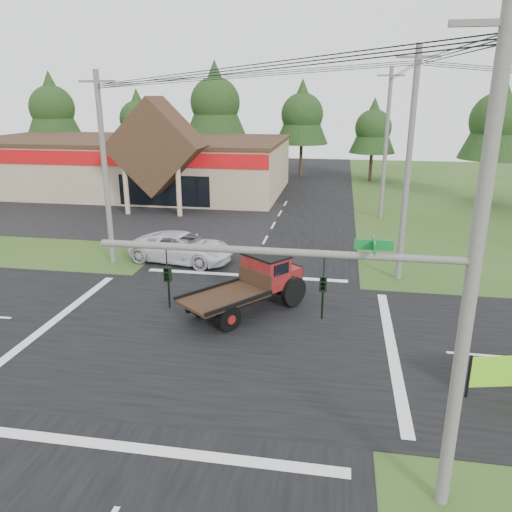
# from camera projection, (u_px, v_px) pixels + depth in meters

# --- Properties ---
(ground) EXTENTS (120.00, 120.00, 0.00)m
(ground) POSITION_uv_depth(u_px,v_px,m) (213.00, 335.00, 20.10)
(ground) COLOR #2B4518
(ground) RESTS_ON ground
(road_ns) EXTENTS (12.00, 120.00, 0.02)m
(road_ns) POSITION_uv_depth(u_px,v_px,m) (213.00, 334.00, 20.10)
(road_ns) COLOR black
(road_ns) RESTS_ON ground
(road_ew) EXTENTS (120.00, 12.00, 0.02)m
(road_ew) POSITION_uv_depth(u_px,v_px,m) (213.00, 334.00, 20.10)
(road_ew) COLOR black
(road_ew) RESTS_ON ground
(parking_apron) EXTENTS (28.00, 14.00, 0.02)m
(parking_apron) POSITION_uv_depth(u_px,v_px,m) (103.00, 215.00, 40.16)
(parking_apron) COLOR black
(parking_apron) RESTS_ON ground
(cvs_building) EXTENTS (30.40, 18.20, 9.19)m
(cvs_building) POSITION_uv_depth(u_px,v_px,m) (133.00, 163.00, 49.51)
(cvs_building) COLOR tan
(cvs_building) RESTS_ON ground
(traffic_signal_mast) EXTENTS (8.12, 0.24, 7.00)m
(traffic_signal_mast) POSITION_uv_depth(u_px,v_px,m) (383.00, 326.00, 10.78)
(traffic_signal_mast) COLOR #595651
(traffic_signal_mast) RESTS_ON ground
(utility_pole_nr) EXTENTS (2.00, 0.30, 11.00)m
(utility_pole_nr) POSITION_uv_depth(u_px,v_px,m) (472.00, 278.00, 10.14)
(utility_pole_nr) COLOR #595651
(utility_pole_nr) RESTS_ON ground
(utility_pole_nw) EXTENTS (2.00, 0.30, 10.50)m
(utility_pole_nw) POSITION_uv_depth(u_px,v_px,m) (105.00, 169.00, 27.23)
(utility_pole_nw) COLOR #595651
(utility_pole_nw) RESTS_ON ground
(utility_pole_ne) EXTENTS (2.00, 0.30, 11.50)m
(utility_pole_ne) POSITION_uv_depth(u_px,v_px,m) (408.00, 166.00, 24.53)
(utility_pole_ne) COLOR #595651
(utility_pole_ne) RESTS_ON ground
(utility_pole_n) EXTENTS (2.00, 0.30, 11.20)m
(utility_pole_n) POSITION_uv_depth(u_px,v_px,m) (386.00, 144.00, 37.71)
(utility_pole_n) COLOR #595651
(utility_pole_n) RESTS_ON ground
(tree_row_a) EXTENTS (6.72, 6.72, 12.12)m
(tree_row_a) POSITION_uv_depth(u_px,v_px,m) (52.00, 106.00, 59.96)
(tree_row_a) COLOR #332316
(tree_row_a) RESTS_ON ground
(tree_row_b) EXTENTS (5.60, 5.60, 10.10)m
(tree_row_b) POSITION_uv_depth(u_px,v_px,m) (138.00, 117.00, 60.66)
(tree_row_b) COLOR #332316
(tree_row_b) RESTS_ON ground
(tree_row_c) EXTENTS (7.28, 7.28, 13.13)m
(tree_row_c) POSITION_uv_depth(u_px,v_px,m) (215.00, 100.00, 57.50)
(tree_row_c) COLOR #332316
(tree_row_c) RESTS_ON ground
(tree_row_d) EXTENTS (6.16, 6.16, 11.11)m
(tree_row_d) POSITION_uv_depth(u_px,v_px,m) (302.00, 112.00, 57.26)
(tree_row_d) COLOR #332316
(tree_row_d) RESTS_ON ground
(tree_row_e) EXTENTS (5.04, 5.04, 9.09)m
(tree_row_e) POSITION_uv_depth(u_px,v_px,m) (373.00, 126.00, 54.51)
(tree_row_e) COLOR #332316
(tree_row_e) RESTS_ON ground
(tree_side_ne) EXTENTS (6.16, 6.16, 11.11)m
(tree_side_ne) POSITION_uv_depth(u_px,v_px,m) (499.00, 118.00, 43.12)
(tree_side_ne) COLOR #332316
(tree_side_ne) RESTS_ON ground
(antique_flatbed_truck) EXTENTS (5.47, 6.05, 2.48)m
(antique_flatbed_truck) POSITION_uv_depth(u_px,v_px,m) (246.00, 286.00, 21.84)
(antique_flatbed_truck) COLOR #560C14
(antique_flatbed_truck) RESTS_ON ground
(white_pickup) EXTENTS (6.38, 3.74, 1.67)m
(white_pickup) POSITION_uv_depth(u_px,v_px,m) (182.00, 247.00, 28.80)
(white_pickup) COLOR silver
(white_pickup) RESTS_ON ground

